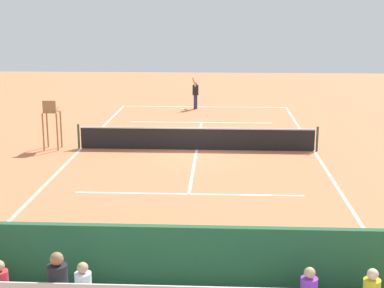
{
  "coord_description": "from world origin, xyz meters",
  "views": [
    {
      "loc": [
        -1.01,
        24.07,
        5.96
      ],
      "look_at": [
        0.0,
        4.0,
        1.2
      ],
      "focal_mm": 54.19,
      "sensor_mm": 36.0,
      "label": 1
    }
  ],
  "objects_px": {
    "tennis_ball_near": "(208,115)",
    "tennis_net": "(197,138)",
    "courtside_bench": "(337,283)",
    "tennis_player": "(195,92)",
    "tennis_racket": "(183,109)",
    "umpire_chair": "(51,119)",
    "tennis_ball_far": "(219,121)"
  },
  "relations": [
    {
      "from": "tennis_player",
      "to": "tennis_racket",
      "type": "xyz_separation_m",
      "value": [
        0.76,
        0.02,
        -1.0
      ]
    },
    {
      "from": "courtside_bench",
      "to": "tennis_player",
      "type": "xyz_separation_m",
      "value": [
        3.9,
        -23.45,
        0.46
      ]
    },
    {
      "from": "tennis_net",
      "to": "tennis_player",
      "type": "bearing_deg",
      "value": -87.16
    },
    {
      "from": "courtside_bench",
      "to": "tennis_player",
      "type": "relative_size",
      "value": 0.93
    },
    {
      "from": "tennis_ball_near",
      "to": "tennis_net",
      "type": "bearing_deg",
      "value": 87.94
    },
    {
      "from": "tennis_net",
      "to": "tennis_ball_near",
      "type": "xyz_separation_m",
      "value": [
        -0.29,
        -7.99,
        -0.47
      ]
    },
    {
      "from": "umpire_chair",
      "to": "tennis_racket",
      "type": "relative_size",
      "value": 4.14
    },
    {
      "from": "tennis_ball_far",
      "to": "tennis_ball_near",
      "type": "bearing_deg",
      "value": -70.92
    },
    {
      "from": "tennis_player",
      "to": "tennis_racket",
      "type": "bearing_deg",
      "value": 1.75
    },
    {
      "from": "umpire_chair",
      "to": "courtside_bench",
      "type": "bearing_deg",
      "value": 126.26
    },
    {
      "from": "tennis_racket",
      "to": "tennis_ball_far",
      "type": "xyz_separation_m",
      "value": [
        -2.18,
        3.95,
        0.02
      ]
    },
    {
      "from": "tennis_net",
      "to": "tennis_ball_near",
      "type": "bearing_deg",
      "value": -92.06
    },
    {
      "from": "courtside_bench",
      "to": "tennis_ball_near",
      "type": "bearing_deg",
      "value": -81.69
    },
    {
      "from": "umpire_chair",
      "to": "tennis_racket",
      "type": "distance_m",
      "value": 11.53
    },
    {
      "from": "tennis_ball_near",
      "to": "tennis_ball_far",
      "type": "xyz_separation_m",
      "value": [
        -0.62,
        1.8,
        0.0
      ]
    },
    {
      "from": "tennis_ball_far",
      "to": "tennis_racket",
      "type": "bearing_deg",
      "value": -61.15
    },
    {
      "from": "tennis_player",
      "to": "tennis_ball_near",
      "type": "bearing_deg",
      "value": 109.95
    },
    {
      "from": "tennis_racket",
      "to": "tennis_ball_near",
      "type": "height_order",
      "value": "tennis_ball_near"
    },
    {
      "from": "tennis_net",
      "to": "tennis_racket",
      "type": "height_order",
      "value": "tennis_net"
    },
    {
      "from": "tennis_racket",
      "to": "tennis_ball_near",
      "type": "relative_size",
      "value": 7.84
    },
    {
      "from": "umpire_chair",
      "to": "tennis_ball_far",
      "type": "xyz_separation_m",
      "value": [
        -7.11,
        -6.39,
        -1.28
      ]
    },
    {
      "from": "tennis_racket",
      "to": "tennis_net",
      "type": "bearing_deg",
      "value": 97.13
    },
    {
      "from": "tennis_ball_near",
      "to": "tennis_ball_far",
      "type": "height_order",
      "value": "same"
    },
    {
      "from": "umpire_chair",
      "to": "courtside_bench",
      "type": "distance_m",
      "value": 16.24
    },
    {
      "from": "courtside_bench",
      "to": "tennis_player",
      "type": "bearing_deg",
      "value": -80.56
    },
    {
      "from": "tennis_player",
      "to": "tennis_ball_far",
      "type": "height_order",
      "value": "tennis_player"
    },
    {
      "from": "umpire_chair",
      "to": "tennis_player",
      "type": "distance_m",
      "value": 11.83
    },
    {
      "from": "tennis_ball_far",
      "to": "umpire_chair",
      "type": "bearing_deg",
      "value": 41.96
    },
    {
      "from": "tennis_racket",
      "to": "tennis_ball_far",
      "type": "bearing_deg",
      "value": 118.85
    },
    {
      "from": "tennis_ball_near",
      "to": "tennis_ball_far",
      "type": "relative_size",
      "value": 1.0
    },
    {
      "from": "umpire_chair",
      "to": "tennis_ball_far",
      "type": "relative_size",
      "value": 32.42
    },
    {
      "from": "tennis_player",
      "to": "tennis_ball_near",
      "type": "distance_m",
      "value": 2.52
    }
  ]
}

